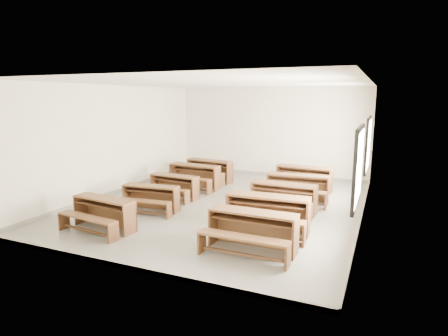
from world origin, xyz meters
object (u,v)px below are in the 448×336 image
at_px(desk_set_2, 174,185).
at_px(desk_set_9, 304,177).
at_px(desk_set_7, 283,196).
at_px(desk_set_0, 103,211).
at_px(desk_set_4, 209,169).
at_px(desk_set_8, 297,186).
at_px(desk_set_3, 194,175).
at_px(desk_set_5, 252,228).
at_px(desk_set_1, 150,196).
at_px(desk_set_6, 267,211).

height_order(desk_set_2, desk_set_9, desk_set_9).
relative_size(desk_set_2, desk_set_7, 0.92).
xyz_separation_m(desk_set_0, desk_set_4, (0.05, 5.23, 0.02)).
bearing_deg(desk_set_8, desk_set_2, -165.84).
height_order(desk_set_3, desk_set_7, desk_set_3).
bearing_deg(desk_set_5, desk_set_1, 157.49).
relative_size(desk_set_0, desk_set_7, 0.99).
bearing_deg(desk_set_8, desk_set_3, 172.67).
bearing_deg(desk_set_2, desk_set_7, 2.28).
bearing_deg(desk_set_2, desk_set_4, 94.67).
bearing_deg(desk_set_3, desk_set_0, -86.88).
bearing_deg(desk_set_7, desk_set_8, 85.27).
xyz_separation_m(desk_set_2, desk_set_3, (-0.02, 1.28, 0.05)).
height_order(desk_set_0, desk_set_1, desk_set_0).
bearing_deg(desk_set_4, desk_set_8, -15.03).
bearing_deg(desk_set_7, desk_set_6, -87.21).
bearing_deg(desk_set_0, desk_set_7, 46.89).
height_order(desk_set_8, desk_set_9, desk_set_9).
height_order(desk_set_5, desk_set_6, desk_set_6).
bearing_deg(desk_set_4, desk_set_3, -83.33).
relative_size(desk_set_1, desk_set_6, 0.84).
bearing_deg(desk_set_4, desk_set_6, -43.54).
height_order(desk_set_0, desk_set_6, desk_set_6).
distance_m(desk_set_5, desk_set_7, 2.57).
distance_m(desk_set_4, desk_set_9, 3.26).
xyz_separation_m(desk_set_3, desk_set_7, (3.24, -1.39, -0.01)).
height_order(desk_set_2, desk_set_3, desk_set_3).
bearing_deg(desk_set_0, desk_set_3, 96.35).
distance_m(desk_set_1, desk_set_5, 3.47).
distance_m(desk_set_1, desk_set_8, 3.98).
xyz_separation_m(desk_set_3, desk_set_4, (0.00, 1.09, -0.01)).
xyz_separation_m(desk_set_5, desk_set_7, (-0.08, 2.57, -0.01)).
bearing_deg(desk_set_0, desk_set_4, 96.43).
relative_size(desk_set_0, desk_set_9, 0.93).
bearing_deg(desk_set_1, desk_set_9, 42.97).
xyz_separation_m(desk_set_6, desk_set_9, (-0.02, 3.90, -0.02)).
bearing_deg(desk_set_4, desk_set_7, -30.53).
height_order(desk_set_1, desk_set_3, desk_set_3).
distance_m(desk_set_5, desk_set_9, 4.97).
bearing_deg(desk_set_3, desk_set_4, 93.49).
bearing_deg(desk_set_5, desk_set_0, -176.20).
relative_size(desk_set_2, desk_set_3, 0.88).
relative_size(desk_set_1, desk_set_3, 0.88).
relative_size(desk_set_4, desk_set_5, 1.03).
xyz_separation_m(desk_set_4, desk_set_9, (3.26, -0.08, 0.01)).
relative_size(desk_set_1, desk_set_9, 0.87).
bearing_deg(desk_set_2, desk_set_3, 95.23).
relative_size(desk_set_0, desk_set_1, 1.07).
xyz_separation_m(desk_set_8, desk_set_9, (-0.09, 1.27, 0.00)).
bearing_deg(desk_set_5, desk_set_3, 130.64).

